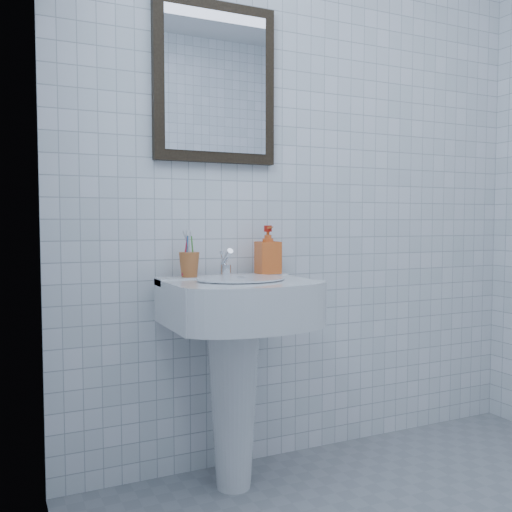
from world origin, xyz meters
TOP-DOWN VIEW (x-y plane):
  - wall_back at (0.00, 1.20)m, footprint 2.20×0.02m
  - wall_left at (-1.10, 0.00)m, footprint 0.02×2.40m
  - washbasin at (-0.44, 0.98)m, footprint 0.52×0.38m
  - faucet at (-0.44, 1.08)m, footprint 0.04×0.10m
  - toothbrush_cup at (-0.58, 1.10)m, footprint 0.08×0.08m
  - soap_dispenser at (-0.25, 1.10)m, footprint 0.09×0.09m
  - wall_mirror at (-0.44, 1.18)m, footprint 0.50×0.04m

SIDE VIEW (x-z plane):
  - washbasin at x=-0.44m, z-range 0.14..0.94m
  - faucet at x=-0.44m, z-range 0.79..0.90m
  - toothbrush_cup at x=-0.58m, z-range 0.80..0.89m
  - soap_dispenser at x=-0.25m, z-range 0.80..0.99m
  - wall_back at x=0.00m, z-range 0.00..2.50m
  - wall_left at x=-1.10m, z-range 0.00..2.50m
  - wall_mirror at x=-0.44m, z-range 1.24..1.86m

